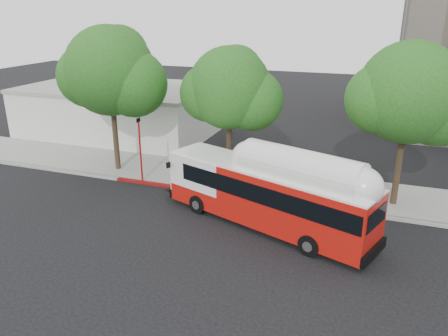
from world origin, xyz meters
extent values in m
plane|color=black|center=(0.00, 0.00, 0.00)|extent=(120.00, 120.00, 0.00)
cube|color=gray|center=(0.00, 6.50, 0.07)|extent=(60.00, 5.00, 0.15)
cube|color=gray|center=(0.00, 3.90, 0.07)|extent=(60.00, 0.30, 0.15)
cube|color=maroon|center=(-3.00, 3.90, 0.08)|extent=(10.00, 0.32, 0.16)
cylinder|color=#2D2116|center=(-9.00, 5.50, 3.04)|extent=(0.36, 0.36, 6.08)
sphere|color=#214E16|center=(-9.00, 5.50, 6.84)|extent=(5.80, 5.80, 5.80)
sphere|color=#214E16|center=(-7.41, 5.70, 6.08)|extent=(4.35, 4.35, 4.35)
cylinder|color=#2D2116|center=(-1.00, 6.00, 2.72)|extent=(0.36, 0.36, 5.44)
sphere|color=#214E16|center=(-1.00, 6.00, 6.12)|extent=(5.00, 5.00, 5.00)
sphere|color=#214E16|center=(0.38, 6.20, 5.44)|extent=(3.75, 3.75, 3.75)
cylinder|color=#2D2116|center=(9.00, 5.80, 2.88)|extent=(0.36, 0.36, 5.76)
sphere|color=#214E16|center=(9.00, 5.80, 6.48)|extent=(5.40, 5.40, 5.40)
sphere|color=#214E16|center=(10.48, 6.00, 5.76)|extent=(4.05, 4.05, 4.05)
cube|color=silver|center=(-14.00, 14.00, 2.00)|extent=(16.00, 10.00, 4.00)
cube|color=gray|center=(-14.00, 14.00, 4.10)|extent=(16.20, 10.20, 0.30)
cube|color=#B6130C|center=(2.72, 0.95, 1.70)|extent=(11.50, 6.22, 2.74)
cube|color=black|center=(3.16, 0.79, 2.27)|extent=(10.46, 5.89, 0.90)
cube|color=white|center=(2.72, 0.95, 3.11)|extent=(11.48, 6.15, 0.09)
cube|color=white|center=(4.50, 0.30, 3.36)|extent=(6.34, 3.86, 0.52)
cube|color=black|center=(-3.10, 3.09, 0.47)|extent=(1.30, 1.86, 0.06)
imported|color=navy|center=(-3.10, 3.09, 0.93)|extent=(1.09, 1.72, 0.85)
cylinder|color=#B31313|center=(-6.32, 4.14, 2.01)|extent=(0.12, 0.12, 4.02)
cube|color=black|center=(-6.32, 4.14, 4.12)|extent=(0.05, 0.40, 0.25)
camera|label=1|loc=(7.55, -18.88, 10.63)|focal=35.00mm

